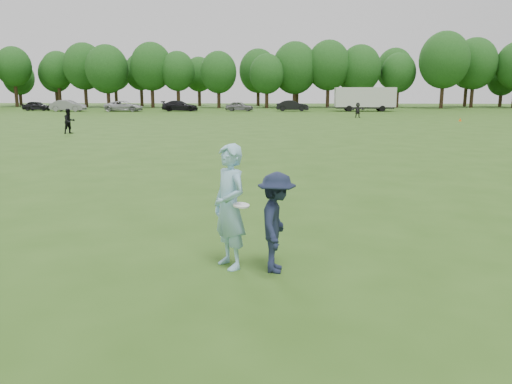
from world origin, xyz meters
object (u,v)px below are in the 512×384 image
thrower (230,207)px  car_d (180,106)px  car_f (292,106)px  car_e (239,106)px  car_c (124,106)px  cargo_trailer (365,98)px  player_far_a (69,121)px  player_far_d (358,110)px  car_a (37,106)px  field_cone (460,120)px  car_b (68,106)px  defender (276,223)px

thrower → car_d: size_ratio=0.42×
car_f → car_e: bearing=92.9°
car_c → car_d: size_ratio=1.04×
thrower → cargo_trailer: (11.98, 61.46, 0.74)m
player_far_a → car_f: player_far_a is taller
thrower → player_far_d: bearing=132.8°
car_a → car_c: car_c is taller
field_cone → cargo_trailer: (-5.49, 21.49, 1.63)m
car_f → cargo_trailer: cargo_trailer is taller
cargo_trailer → field_cone: bearing=-75.7°
car_b → field_cone: bearing=-110.3°
car_e → car_f: size_ratio=0.86×
car_c → thrower: bearing=-161.8°
defender → field_cone: bearing=-18.2°
player_far_d → cargo_trailer: 16.16m
thrower → cargo_trailer: 62.62m
car_d → car_f: 15.41m
car_b → car_f: bearing=-83.0°
player_far_d → car_b: 39.07m
car_e → car_f: car_f is taller
defender → field_cone: (16.70, 40.11, -0.67)m
field_cone → car_f: bearing=125.5°
car_b → cargo_trailer: 40.12m
car_d → cargo_trailer: bearing=-91.8°
car_d → cargo_trailer: cargo_trailer is taller
defender → car_e: size_ratio=0.43×
car_e → car_a: bearing=94.9°
thrower → car_b: thrower is taller
thrower → field_cone: thrower is taller
car_a → car_b: size_ratio=0.84×
car_a → field_cone: (50.94, -21.14, -0.52)m
car_a → cargo_trailer: size_ratio=0.43×
thrower → car_f: size_ratio=0.47×
car_c → player_far_a: bearing=-169.2°
player_far_a → car_a: player_far_a is taller
car_d → field_cone: size_ratio=16.34×
car_a → car_f: car_f is taller
car_a → car_b: bearing=-111.0°
player_far_d → car_f: size_ratio=0.36×
field_cone → cargo_trailer: 22.24m
car_d → field_cone: bearing=-127.8°
car_a → car_c: size_ratio=0.77×
car_b → car_d: bearing=-81.2°
player_far_a → car_f: 39.53m
thrower → car_b: bearing=169.2°
player_far_d → car_c: bearing=153.9°
player_far_a → cargo_trailer: (25.42, 36.41, 0.94)m
car_c → car_d: car_d is taller
car_a → cargo_trailer: bearing=-87.2°
car_a → player_far_d: bearing=-107.7°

